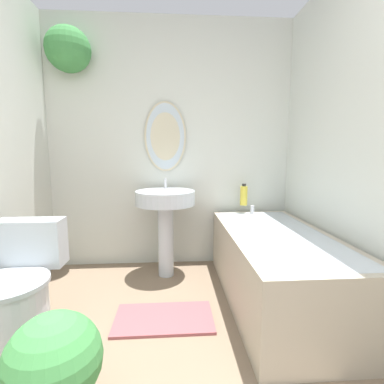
# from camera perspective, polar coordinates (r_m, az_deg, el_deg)

# --- Properties ---
(wall_back) EXTENTS (2.46, 0.39, 2.40)m
(wall_back) POSITION_cam_1_polar(r_m,az_deg,el_deg) (2.79, -7.05, 12.01)
(wall_back) COLOR silver
(wall_back) RESTS_ON ground_plane
(wall_right) EXTENTS (0.06, 2.53, 2.40)m
(wall_right) POSITION_cam_1_polar(r_m,az_deg,el_deg) (1.97, 33.73, 8.92)
(wall_right) COLOR silver
(wall_right) RESTS_ON ground_plane
(toilet) EXTENTS (0.43, 0.58, 0.71)m
(toilet) POSITION_cam_1_polar(r_m,az_deg,el_deg) (1.98, -32.58, -18.14)
(toilet) COLOR silver
(toilet) RESTS_ON ground_plane
(pedestal_sink) EXTENTS (0.53, 0.53, 0.89)m
(pedestal_sink) POSITION_cam_1_polar(r_m,az_deg,el_deg) (2.52, -5.47, -3.60)
(pedestal_sink) COLOR silver
(pedestal_sink) RESTS_ON ground_plane
(bathtub) EXTENTS (0.73, 1.54, 0.62)m
(bathtub) POSITION_cam_1_polar(r_m,az_deg,el_deg) (2.26, 16.92, -14.19)
(bathtub) COLOR #B2A893
(bathtub) RESTS_ON ground_plane
(shampoo_bottle) EXTENTS (0.07, 0.07, 0.21)m
(shampoo_bottle) POSITION_cam_1_polar(r_m,az_deg,el_deg) (2.77, 10.57, -0.67)
(shampoo_bottle) COLOR gold
(shampoo_bottle) RESTS_ON bathtub
(potted_plant) EXTENTS (0.39, 0.39, 0.48)m
(potted_plant) POSITION_cam_1_polar(r_m,az_deg,el_deg) (1.45, -26.37, -29.59)
(potted_plant) COLOR silver
(potted_plant) RESTS_ON ground_plane
(bath_mat) EXTENTS (0.66, 0.37, 0.02)m
(bath_mat) POSITION_cam_1_polar(r_m,az_deg,el_deg) (2.08, -5.77, -24.40)
(bath_mat) COLOR #934C51
(bath_mat) RESTS_ON ground_plane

